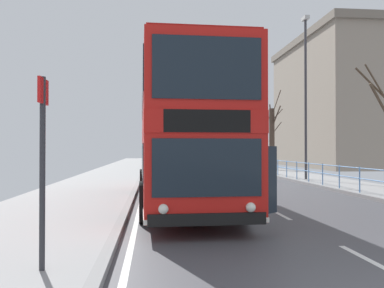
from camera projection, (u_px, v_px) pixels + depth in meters
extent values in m
cube|color=silver|center=(370.00, 260.00, 6.59)|extent=(0.12, 2.00, 0.00)
cube|color=silver|center=(279.00, 214.00, 11.37)|extent=(0.12, 2.00, 0.00)
cube|color=silver|center=(241.00, 195.00, 16.15)|extent=(0.12, 2.00, 0.00)
cube|color=silver|center=(221.00, 184.00, 20.92)|extent=(0.12, 2.00, 0.00)
cube|color=silver|center=(208.00, 178.00, 25.70)|extent=(0.12, 2.00, 0.00)
cube|color=silver|center=(200.00, 173.00, 30.48)|extent=(0.12, 2.00, 0.00)
cube|color=silver|center=(193.00, 170.00, 35.25)|extent=(0.12, 2.00, 0.00)
cube|color=silver|center=(189.00, 167.00, 40.03)|extent=(0.12, 2.00, 0.00)
cube|color=silver|center=(185.00, 165.00, 44.81)|extent=(0.12, 2.00, 0.00)
cube|color=silver|center=(182.00, 164.00, 49.58)|extent=(0.12, 2.00, 0.00)
cube|color=silver|center=(179.00, 163.00, 54.36)|extent=(0.12, 2.00, 0.00)
cube|color=red|center=(182.00, 167.00, 12.92)|extent=(2.78, 10.15, 1.80)
cube|color=red|center=(182.00, 132.00, 12.93)|extent=(2.79, 10.20, 0.47)
cube|color=red|center=(182.00, 99.00, 12.95)|extent=(2.78, 10.15, 1.64)
cube|color=#A91511|center=(182.00, 72.00, 12.96)|extent=(2.69, 9.84, 0.08)
cube|color=#19232D|center=(208.00, 168.00, 7.91)|extent=(2.18, 0.09, 1.15)
cube|color=black|center=(208.00, 121.00, 7.92)|extent=(1.74, 0.08, 0.45)
cube|color=#19232D|center=(207.00, 68.00, 7.93)|extent=(2.18, 0.09, 1.25)
cube|color=black|center=(208.00, 219.00, 7.89)|extent=(2.36, 0.15, 0.24)
cube|color=white|center=(182.00, 193.00, 12.91)|extent=(2.80, 10.20, 0.10)
cube|color=#19232D|center=(218.00, 159.00, 13.33)|extent=(0.25, 7.86, 0.94)
cube|color=#19232D|center=(220.00, 97.00, 13.11)|extent=(0.29, 9.07, 0.99)
cube|color=#19232D|center=(142.00, 159.00, 13.01)|extent=(0.25, 7.86, 0.94)
cube|color=#19232D|center=(142.00, 96.00, 12.79)|extent=(0.29, 9.07, 0.99)
sphere|color=white|center=(251.00, 207.00, 7.99)|extent=(0.21, 0.21, 0.20)
sphere|color=white|center=(163.00, 209.00, 7.77)|extent=(0.21, 0.21, 0.20)
cube|color=#19232D|center=(266.00, 180.00, 9.15)|extent=(0.67, 0.51, 1.55)
cube|color=black|center=(248.00, 179.00, 9.41)|extent=(0.13, 0.90, 1.55)
cylinder|color=black|center=(239.00, 200.00, 10.24)|extent=(0.33, 1.05, 1.04)
cylinder|color=black|center=(145.00, 202.00, 9.94)|extent=(0.33, 1.05, 1.04)
cylinder|color=black|center=(203.00, 182.00, 16.18)|extent=(0.33, 1.05, 1.04)
cylinder|color=black|center=(144.00, 182.00, 15.88)|extent=(0.33, 1.05, 1.04)
cylinder|color=#598CC6|center=(360.00, 180.00, 15.61)|extent=(0.05, 0.05, 1.00)
cylinder|color=#598CC6|center=(339.00, 177.00, 17.31)|extent=(0.05, 0.05, 1.00)
cylinder|color=#598CC6|center=(323.00, 174.00, 19.01)|extent=(0.05, 0.05, 1.00)
cylinder|color=#598CC6|center=(309.00, 172.00, 20.71)|extent=(0.05, 0.05, 1.00)
cylinder|color=#598CC6|center=(297.00, 170.00, 22.41)|extent=(0.05, 0.05, 1.00)
cylinder|color=#598CC6|center=(287.00, 169.00, 24.12)|extent=(0.05, 0.05, 1.00)
cylinder|color=#598CC6|center=(278.00, 168.00, 25.82)|extent=(0.05, 0.05, 1.00)
cylinder|color=#598CC6|center=(270.00, 166.00, 27.52)|extent=(0.05, 0.05, 1.00)
cylinder|color=#598CC6|center=(263.00, 165.00, 29.22)|extent=(0.05, 0.05, 1.00)
cylinder|color=#598CC6|center=(257.00, 164.00, 30.92)|extent=(0.05, 0.05, 1.00)
cylinder|color=#598CC6|center=(252.00, 164.00, 32.63)|extent=(0.05, 0.05, 1.00)
cylinder|color=#598CC6|center=(247.00, 163.00, 34.33)|extent=(0.05, 0.05, 1.00)
cylinder|color=#598CC6|center=(323.00, 165.00, 19.02)|extent=(0.04, 30.78, 0.04)
cylinder|color=#598CC6|center=(323.00, 173.00, 19.01)|extent=(0.04, 30.78, 0.04)
cylinder|color=#2D2D33|center=(42.00, 173.00, 5.63)|extent=(0.08, 0.08, 2.71)
cube|color=red|center=(43.00, 91.00, 5.67)|extent=(0.04, 0.44, 0.36)
cylinder|color=#38383D|center=(306.00, 100.00, 22.62)|extent=(0.14, 0.14, 8.94)
cube|color=#B2B2AD|center=(305.00, 18.00, 22.67)|extent=(0.28, 0.60, 0.20)
cylinder|color=#4C3D2D|center=(380.00, 101.00, 17.10)|extent=(1.11, 0.37, 1.53)
cylinder|color=#4C3D2D|center=(372.00, 85.00, 17.37)|extent=(1.41, 0.44, 1.57)
cylinder|color=#4C3D2D|center=(377.00, 85.00, 17.20)|extent=(1.16, 0.12, 1.77)
cylinder|color=#423328|center=(272.00, 139.00, 32.97)|extent=(0.44, 0.44, 5.02)
cylinder|color=#423328|center=(277.00, 115.00, 32.78)|extent=(0.81, 0.57, 0.97)
cylinder|color=#423328|center=(276.00, 128.00, 32.53)|extent=(0.56, 1.02, 0.99)
cylinder|color=#423328|center=(276.00, 117.00, 32.60)|extent=(0.59, 0.94, 1.79)
cylinder|color=#423328|center=(276.00, 103.00, 32.33)|extent=(0.39, 1.45, 1.95)
cylinder|color=#423328|center=(263.00, 112.00, 33.02)|extent=(1.44, 0.26, 1.49)
cylinder|color=#423328|center=(271.00, 116.00, 32.49)|extent=(0.57, 1.07, 1.88)
cube|color=gray|center=(351.00, 106.00, 41.55)|extent=(11.23, 16.75, 12.50)
cube|color=#6D6357|center=(351.00, 43.00, 41.63)|extent=(11.68, 17.42, 0.70)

